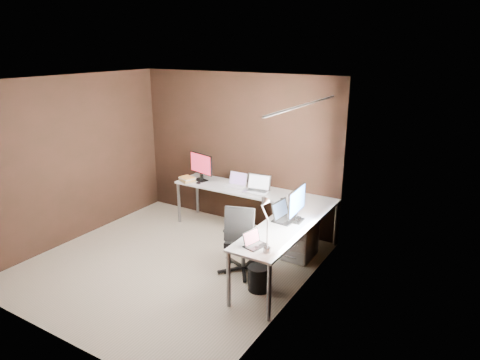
% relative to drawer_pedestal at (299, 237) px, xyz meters
% --- Properties ---
extents(room, '(3.60, 3.60, 2.50)m').
position_rel_drawer_pedestal_xyz_m(room, '(-1.09, -1.08, 0.98)').
color(room, tan).
rests_on(room, ground).
extents(desk, '(2.65, 2.25, 0.73)m').
position_rel_drawer_pedestal_xyz_m(desk, '(-0.59, -0.11, 0.38)').
color(desk, white).
rests_on(desk, ground).
extents(drawer_pedestal, '(0.42, 0.50, 0.60)m').
position_rel_drawer_pedestal_xyz_m(drawer_pedestal, '(0.00, 0.00, 0.00)').
color(drawer_pedestal, white).
rests_on(drawer_pedestal, ground).
extents(monitor_left, '(0.52, 0.20, 0.46)m').
position_rel_drawer_pedestal_xyz_m(monitor_left, '(-1.94, 0.34, 0.69)').
color(monitor_left, black).
rests_on(monitor_left, desk).
extents(monitor_right, '(0.14, 0.55, 0.45)m').
position_rel_drawer_pedestal_xyz_m(monitor_right, '(0.13, -0.43, 0.69)').
color(monitor_right, black).
rests_on(monitor_right, desk).
extents(laptop_white, '(0.32, 0.23, 0.22)m').
position_rel_drawer_pedestal_xyz_m(laptop_white, '(-1.27, 0.38, 0.48)').
color(laptop_white, white).
rests_on(laptop_white, desk).
extents(laptop_silver, '(0.41, 0.32, 0.25)m').
position_rel_drawer_pedestal_xyz_m(laptop_silver, '(-0.86, 0.33, 0.48)').
color(laptop_silver, silver).
rests_on(laptop_silver, desk).
extents(laptop_black_big, '(0.29, 0.38, 0.24)m').
position_rel_drawer_pedestal_xyz_m(laptop_black_big, '(-0.03, -0.46, 0.48)').
color(laptop_black_big, black).
rests_on(laptop_black_big, desk).
extents(laptop_black_small, '(0.23, 0.28, 0.17)m').
position_rel_drawer_pedestal_xyz_m(laptop_black_small, '(0.01, -1.33, 0.47)').
color(laptop_black_small, black).
rests_on(laptop_black_small, desk).
extents(book_stack, '(0.32, 0.30, 0.08)m').
position_rel_drawer_pedestal_xyz_m(book_stack, '(-2.10, 0.16, 0.47)').
color(book_stack, '#987F51').
rests_on(book_stack, desk).
extents(mouse_left, '(0.10, 0.08, 0.04)m').
position_rel_drawer_pedestal_xyz_m(mouse_left, '(-1.87, 0.15, 0.45)').
color(mouse_left, black).
rests_on(mouse_left, desk).
extents(mouse_corner, '(0.09, 0.07, 0.03)m').
position_rel_drawer_pedestal_xyz_m(mouse_corner, '(-0.35, 0.18, 0.45)').
color(mouse_corner, black).
rests_on(mouse_corner, desk).
extents(desk_lamp, '(0.19, 0.22, 0.60)m').
position_rel_drawer_pedestal_xyz_m(desk_lamp, '(0.15, -1.34, 0.81)').
color(desk_lamp, slate).
rests_on(desk_lamp, desk).
extents(office_chair, '(0.55, 0.57, 0.97)m').
position_rel_drawer_pedestal_xyz_m(office_chair, '(-0.46, -0.79, -0.01)').
color(office_chair, black).
rests_on(office_chair, ground).
extents(wastebasket, '(0.32, 0.32, 0.31)m').
position_rel_drawer_pedestal_xyz_m(wastebasket, '(-0.06, -1.07, -0.14)').
color(wastebasket, black).
rests_on(wastebasket, ground).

